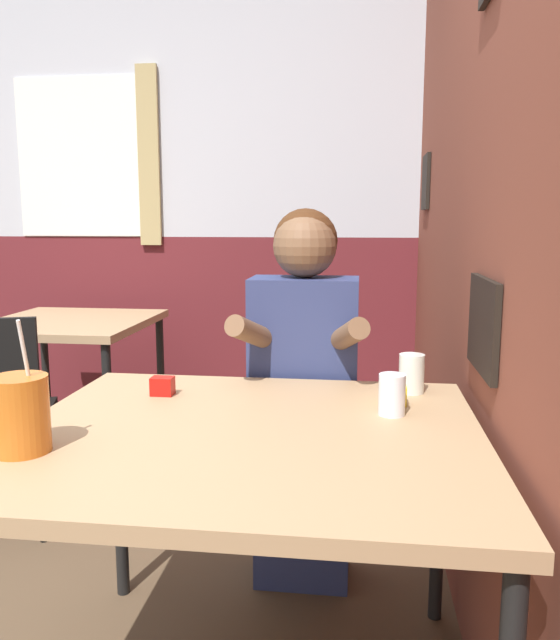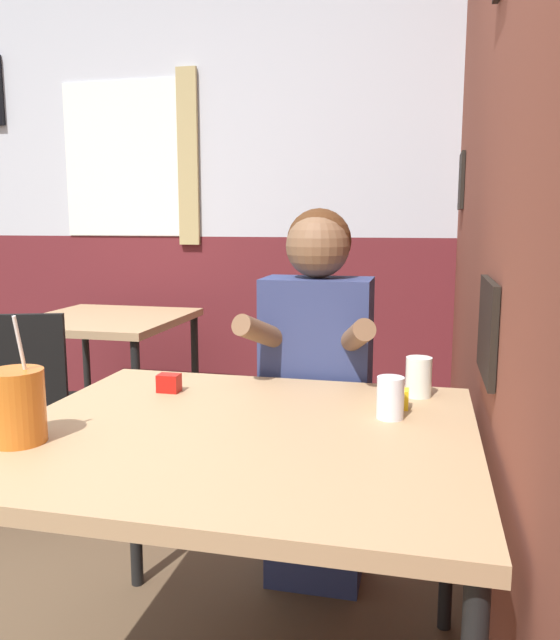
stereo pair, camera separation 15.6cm
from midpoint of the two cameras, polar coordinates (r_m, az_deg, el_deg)
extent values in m
cube|color=brown|center=(2.28, 20.30, 12.48)|extent=(0.06, 4.45, 2.70)
cube|color=black|center=(3.11, 17.69, 12.00)|extent=(0.02, 0.23, 0.26)
cube|color=black|center=(1.59, 21.16, -0.78)|extent=(0.02, 0.31, 0.23)
cube|color=silver|center=(3.73, -2.88, 20.00)|extent=(5.48, 0.06, 1.60)
cube|color=maroon|center=(3.72, -2.71, -0.89)|extent=(5.48, 0.06, 1.10)
cube|color=white|center=(3.89, -13.16, 14.12)|extent=(0.73, 0.01, 0.89)
cube|color=tan|center=(3.71, -7.19, 14.53)|extent=(0.12, 0.02, 0.99)
cube|color=tan|center=(1.46, -0.54, -10.58)|extent=(1.07, 0.94, 0.04)
cylinder|color=black|center=(2.12, -11.11, -14.72)|extent=(0.04, 0.04, 0.69)
cylinder|color=black|center=(1.96, 17.50, -17.00)|extent=(0.04, 0.04, 0.69)
cube|color=tan|center=(3.19, -14.32, -0.02)|extent=(0.74, 0.79, 0.04)
cylinder|color=black|center=(3.15, -22.45, -7.31)|extent=(0.04, 0.04, 0.69)
cylinder|color=black|center=(2.82, -11.36, -8.64)|extent=(0.04, 0.04, 0.69)
cylinder|color=black|center=(3.72, -16.11, -4.48)|extent=(0.04, 0.04, 0.69)
cylinder|color=black|center=(3.46, -6.48, -5.22)|extent=(0.04, 0.04, 0.69)
cube|color=black|center=(2.71, -20.46, -7.71)|extent=(0.51, 0.51, 0.04)
cube|color=black|center=(2.48, -21.79, -4.09)|extent=(0.39, 0.16, 0.40)
cylinder|color=black|center=(2.99, -22.75, -10.83)|extent=(0.03, 0.03, 0.42)
cylinder|color=black|center=(2.91, -15.82, -11.03)|extent=(0.03, 0.03, 0.42)
cylinder|color=black|center=(2.58, -17.21, -13.75)|extent=(0.03, 0.03, 0.42)
cube|color=navy|center=(2.17, 5.40, -17.36)|extent=(0.31, 0.20, 0.45)
cube|color=navy|center=(2.00, 5.62, -4.21)|extent=(0.34, 0.20, 0.56)
sphere|color=#472814|center=(1.97, 5.90, 7.20)|extent=(0.20, 0.20, 0.20)
sphere|color=brown|center=(1.95, 5.79, 6.74)|extent=(0.20, 0.20, 0.20)
cylinder|color=brown|center=(1.86, 0.95, -1.27)|extent=(0.14, 0.27, 0.15)
cylinder|color=brown|center=(1.82, 9.34, -1.61)|extent=(0.14, 0.27, 0.15)
cylinder|color=#C6661E|center=(1.42, -20.05, -7.48)|extent=(0.12, 0.12, 0.16)
cylinder|color=white|center=(1.38, -19.73, -2.40)|extent=(0.01, 0.04, 0.14)
cylinder|color=silver|center=(1.54, 12.96, -6.98)|extent=(0.07, 0.07, 0.10)
cylinder|color=silver|center=(1.75, 15.09, -5.08)|extent=(0.07, 0.07, 0.11)
cube|color=#B7140F|center=(1.75, -7.61, -5.77)|extent=(0.06, 0.04, 0.05)
cube|color=yellow|center=(1.63, 13.34, -7.04)|extent=(0.06, 0.04, 0.05)
camera|label=1|loc=(0.08, -87.14, 0.46)|focal=35.00mm
camera|label=2|loc=(0.08, 92.86, -0.46)|focal=35.00mm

